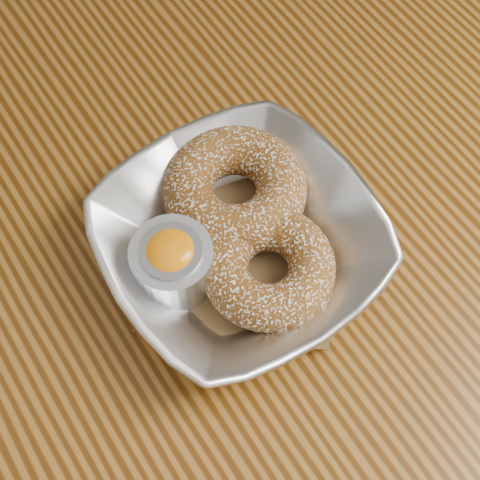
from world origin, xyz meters
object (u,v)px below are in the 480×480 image
donut_back (235,189)px  ramekin (173,263)px  donut_front (268,267)px  serving_bowl (240,243)px  table (157,323)px

donut_back → ramekin: 0.08m
donut_front → serving_bowl: bearing=100.8°
table → serving_bowl: size_ratio=5.84×
table → donut_back: size_ratio=10.61×
serving_bowl → donut_front: serving_bowl is taller
ramekin → donut_front: bearing=-33.8°
serving_bowl → ramekin: 0.05m
ramekin → table: bearing=144.6°
table → ramekin: bearing=-35.4°
serving_bowl → ramekin: bearing=169.6°
donut_front → ramekin: bearing=146.2°
table → serving_bowl: bearing=-18.6°
ramekin → serving_bowl: bearing=-10.4°
donut_back → ramekin: ramekin is taller
table → serving_bowl: serving_bowl is taller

